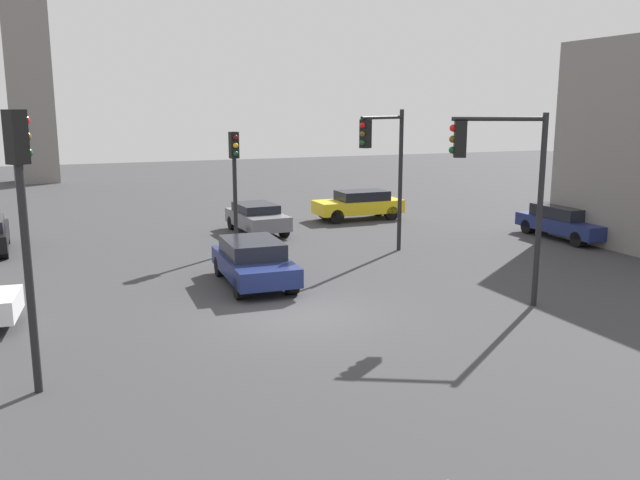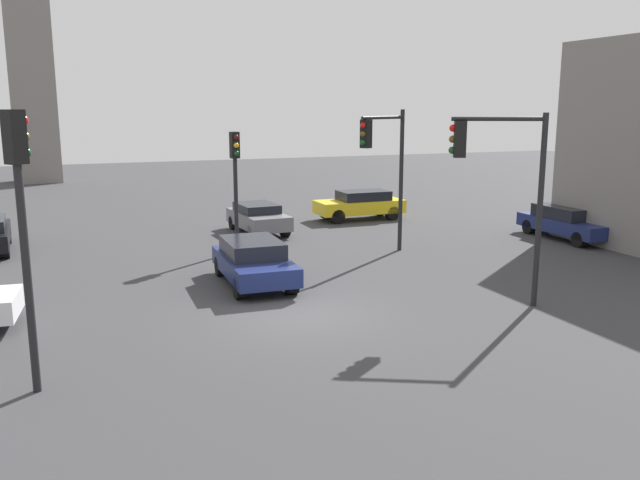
{
  "view_description": "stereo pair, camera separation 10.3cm",
  "coord_description": "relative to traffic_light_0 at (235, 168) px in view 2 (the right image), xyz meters",
  "views": [
    {
      "loc": [
        -5.95,
        -16.2,
        5.55
      ],
      "look_at": [
        1.66,
        2.59,
        1.47
      ],
      "focal_mm": 37.07,
      "sensor_mm": 36.0,
      "label": 1
    },
    {
      "loc": [
        -5.86,
        -16.24,
        5.55
      ],
      "look_at": [
        1.66,
        2.59,
        1.47
      ],
      "focal_mm": 37.07,
      "sensor_mm": 36.0,
      "label": 2
    }
  ],
  "objects": [
    {
      "name": "ground_plane",
      "position": [
        -0.5,
        -8.43,
        -3.26
      ],
      "size": [
        107.7,
        107.7,
        0.0
      ],
      "primitive_type": "plane",
      "color": "#38383A"
    },
    {
      "name": "traffic_light_0",
      "position": [
        0.0,
        0.0,
        0.0
      ],
      "size": [
        0.34,
        0.47,
        4.64
      ],
      "rotation": [
        0.0,
        0.0,
        -1.49
      ],
      "color": "black",
      "rests_on": "ground_plane"
    },
    {
      "name": "traffic_light_1",
      "position": [
        4.98,
        -2.73,
        0.58
      ],
      "size": [
        2.5,
        1.59,
        5.48
      ],
      "rotation": [
        0.0,
        0.0,
        -2.6
      ],
      "color": "black",
      "rests_on": "ground_plane"
    },
    {
      "name": "traffic_light_2",
      "position": [
        -7.02,
        -11.14,
        0.56
      ],
      "size": [
        0.48,
        0.45,
        5.52
      ],
      "rotation": [
        0.0,
        0.0,
        0.64
      ],
      "color": "black",
      "rests_on": "ground_plane"
    },
    {
      "name": "traffic_light_3",
      "position": [
        5.0,
        -9.64,
        0.59
      ],
      "size": [
        2.38,
        1.31,
        5.42
      ],
      "rotation": [
        0.0,
        0.0,
        2.68
      ],
      "color": "black",
      "rests_on": "ground_plane"
    },
    {
      "name": "car_0",
      "position": [
        -0.74,
        -4.88,
        -2.51
      ],
      "size": [
        2.06,
        4.32,
        1.41
      ],
      "rotation": [
        0.0,
        0.0,
        -1.61
      ],
      "color": "navy",
      "rests_on": "ground_plane"
    },
    {
      "name": "car_2",
      "position": [
        1.89,
        3.51,
        -2.55
      ],
      "size": [
        2.01,
        4.02,
        1.31
      ],
      "rotation": [
        0.0,
        0.0,
        -1.52
      ],
      "color": "slate",
      "rests_on": "ground_plane"
    },
    {
      "name": "car_4",
      "position": [
        13.96,
        -2.71,
        -2.52
      ],
      "size": [
        2.21,
        4.66,
        1.4
      ],
      "rotation": [
        0.0,
        0.0,
        -1.59
      ],
      "color": "navy",
      "rests_on": "ground_plane"
    },
    {
      "name": "car_7",
      "position": [
        7.69,
        5.07,
        -2.48
      ],
      "size": [
        4.41,
        1.84,
        1.45
      ],
      "rotation": [
        0.0,
        0.0,
        3.13
      ],
      "color": "yellow",
      "rests_on": "ground_plane"
    },
    {
      "name": "skyline_tower",
      "position": [
        -7.51,
        29.73,
        8.17
      ],
      "size": [
        3.14,
        3.14,
        22.85
      ],
      "primitive_type": "cube",
      "color": "gray",
      "rests_on": "ground_plane"
    }
  ]
}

